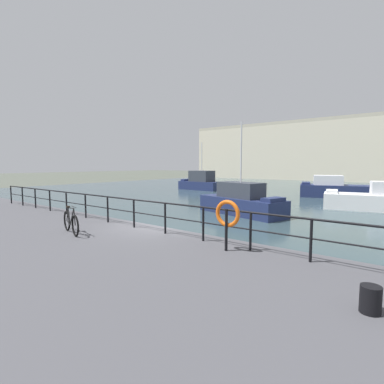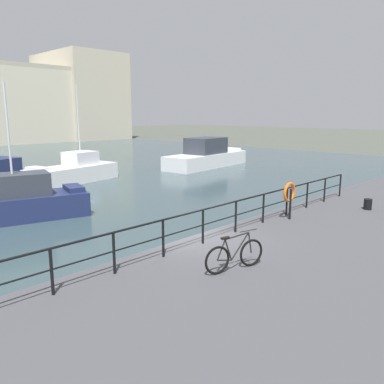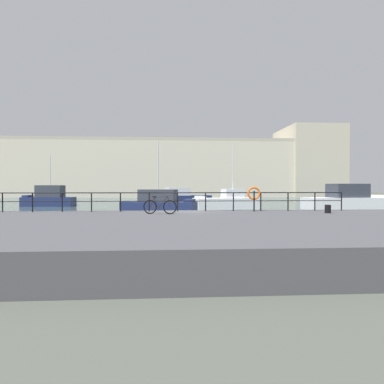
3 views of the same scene
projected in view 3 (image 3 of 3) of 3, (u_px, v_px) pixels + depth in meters
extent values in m
plane|color=#4C5147|center=(183.00, 229.00, 21.04)|extent=(240.00, 240.00, 0.00)
cube|color=#33474C|center=(174.00, 204.00, 51.17)|extent=(80.00, 60.00, 0.01)
cube|color=#47474C|center=(190.00, 234.00, 14.55)|extent=(56.00, 13.00, 1.08)
cube|color=beige|center=(171.00, 171.00, 84.38)|extent=(78.15, 15.73, 12.27)
cube|color=#C0B69F|center=(307.00, 163.00, 86.64)|extent=(12.07, 17.30, 16.34)
cube|color=#B1A993|center=(171.00, 139.00, 76.72)|extent=(78.15, 0.60, 0.70)
cube|color=white|center=(226.00, 203.00, 39.01)|extent=(7.25, 3.79, 1.19)
cube|color=silver|center=(233.00, 193.00, 39.21)|extent=(2.46, 2.20, 0.99)
cube|color=white|center=(200.00, 197.00, 38.21)|extent=(1.16, 1.84, 0.24)
cylinder|color=silver|center=(233.00, 167.00, 39.16)|extent=(0.10, 0.10, 4.82)
cube|color=navy|center=(49.00, 202.00, 44.12)|extent=(6.26, 2.74, 1.13)
cube|color=#333842|center=(50.00, 191.00, 44.10)|extent=(3.16, 2.25, 1.46)
cube|color=navy|center=(28.00, 196.00, 44.07)|extent=(0.83, 1.71, 0.24)
cylinder|color=silver|center=(50.00, 170.00, 44.05)|extent=(0.10, 0.10, 3.79)
cube|color=navy|center=(159.00, 208.00, 30.94)|extent=(6.75, 3.81, 1.15)
cube|color=#333842|center=(158.00, 196.00, 30.93)|extent=(3.49, 2.40, 1.06)
cube|color=navy|center=(189.00, 201.00, 30.40)|extent=(1.15, 1.70, 0.24)
cylinder|color=silver|center=(158.00, 166.00, 30.89)|extent=(0.10, 0.10, 4.15)
cube|color=navy|center=(183.00, 200.00, 46.59)|extent=(7.50, 4.68, 1.29)
cube|color=silver|center=(177.00, 192.00, 46.30)|extent=(3.33, 2.98, 1.00)
cube|color=navy|center=(161.00, 195.00, 45.55)|extent=(1.36, 2.13, 0.24)
cube|color=white|center=(348.00, 203.00, 38.59)|extent=(10.05, 4.05, 1.27)
cube|color=#333842|center=(347.00, 191.00, 38.54)|extent=(4.05, 2.91, 1.48)
cube|color=white|center=(382.00, 196.00, 39.36)|extent=(1.41, 2.15, 0.24)
cylinder|color=black|center=(2.00, 203.00, 19.58)|extent=(0.07, 0.07, 1.05)
cylinder|color=black|center=(32.00, 202.00, 19.69)|extent=(0.07, 0.07, 1.05)
cylinder|color=black|center=(62.00, 202.00, 19.80)|extent=(0.07, 0.07, 1.05)
cylinder|color=black|center=(91.00, 202.00, 19.91)|extent=(0.07, 0.07, 1.05)
cylinder|color=black|center=(120.00, 202.00, 20.02)|extent=(0.07, 0.07, 1.05)
cylinder|color=black|center=(149.00, 202.00, 20.13)|extent=(0.07, 0.07, 1.05)
cylinder|color=black|center=(178.00, 202.00, 20.24)|extent=(0.07, 0.07, 1.05)
cylinder|color=black|center=(206.00, 202.00, 20.36)|extent=(0.07, 0.07, 1.05)
cylinder|color=black|center=(233.00, 202.00, 20.47)|extent=(0.07, 0.07, 1.05)
cylinder|color=black|center=(261.00, 202.00, 20.58)|extent=(0.07, 0.07, 1.05)
cylinder|color=black|center=(288.00, 202.00, 20.69)|extent=(0.07, 0.07, 1.05)
cylinder|color=black|center=(315.00, 202.00, 20.80)|extent=(0.07, 0.07, 1.05)
cylinder|color=black|center=(341.00, 201.00, 20.91)|extent=(0.07, 0.07, 1.05)
cylinder|color=black|center=(163.00, 193.00, 20.18)|extent=(20.78, 0.06, 0.06)
cylinder|color=black|center=(163.00, 201.00, 20.19)|extent=(20.78, 0.04, 0.04)
torus|color=black|center=(170.00, 207.00, 18.11)|extent=(0.71, 0.25, 0.72)
torus|color=black|center=(150.00, 207.00, 18.31)|extent=(0.71, 0.25, 0.72)
cylinder|color=black|center=(163.00, 202.00, 18.18)|extent=(0.54, 0.18, 0.66)
cylinder|color=black|center=(156.00, 203.00, 18.25)|extent=(0.24, 0.10, 0.58)
cylinder|color=black|center=(161.00, 197.00, 18.19)|extent=(0.71, 0.23, 0.11)
cylinder|color=black|center=(154.00, 208.00, 18.27)|extent=(0.43, 0.15, 0.12)
cylinder|color=black|center=(152.00, 202.00, 18.29)|extent=(0.26, 0.10, 0.51)
cylinder|color=black|center=(169.00, 202.00, 18.11)|extent=(0.14, 0.07, 0.57)
cube|color=black|center=(154.00, 197.00, 18.26)|extent=(0.24, 0.14, 0.05)
cylinder|color=black|center=(168.00, 195.00, 18.12)|extent=(0.51, 0.16, 0.02)
cylinder|color=black|center=(328.00, 209.00, 18.85)|extent=(0.32, 0.32, 0.44)
cylinder|color=black|center=(254.00, 201.00, 20.10)|extent=(0.08, 0.08, 1.15)
torus|color=orange|center=(254.00, 193.00, 20.15)|extent=(0.75, 0.11, 0.75)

